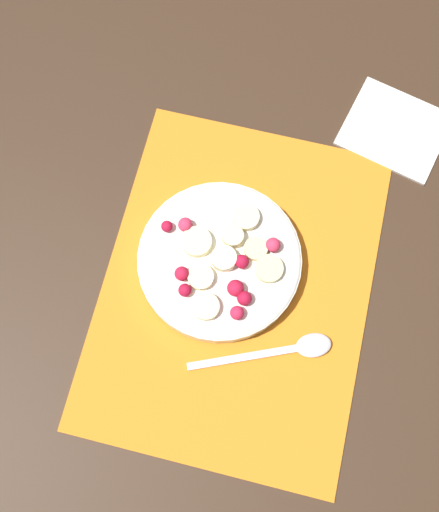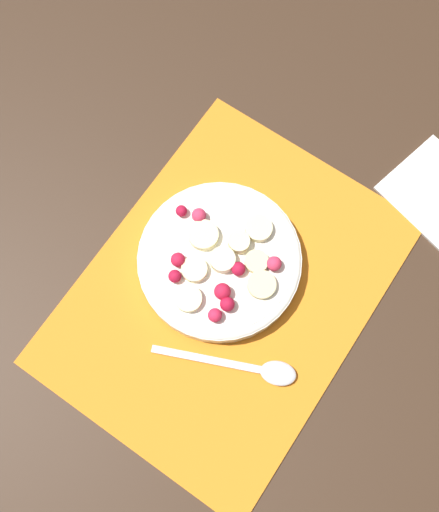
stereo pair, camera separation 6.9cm
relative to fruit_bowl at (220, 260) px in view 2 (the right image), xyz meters
name	(u,v)px [view 2 (the right image)]	position (x,y,z in m)	size (l,w,h in m)	color
ground_plane	(227,291)	(-0.02, -0.03, -0.02)	(3.00, 3.00, 0.00)	#382619
placemat	(227,291)	(-0.02, -0.03, -0.02)	(0.44, 0.33, 0.01)	orange
fruit_bowl	(220,260)	(0.00, 0.00, 0.00)	(0.20, 0.20, 0.05)	silver
spoon	(255,369)	(-0.08, -0.11, -0.01)	(0.09, 0.17, 0.01)	silver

